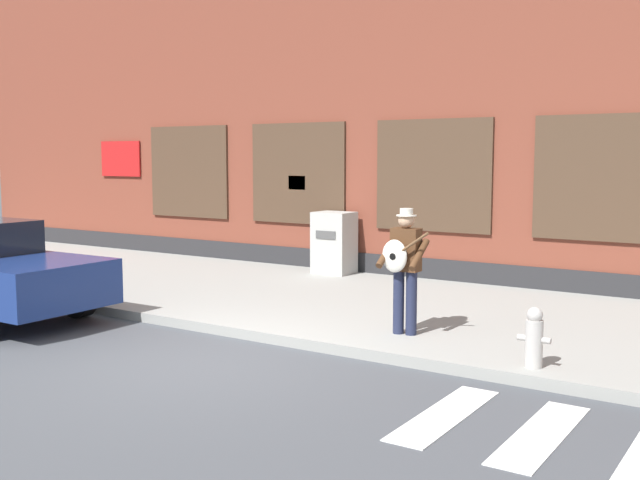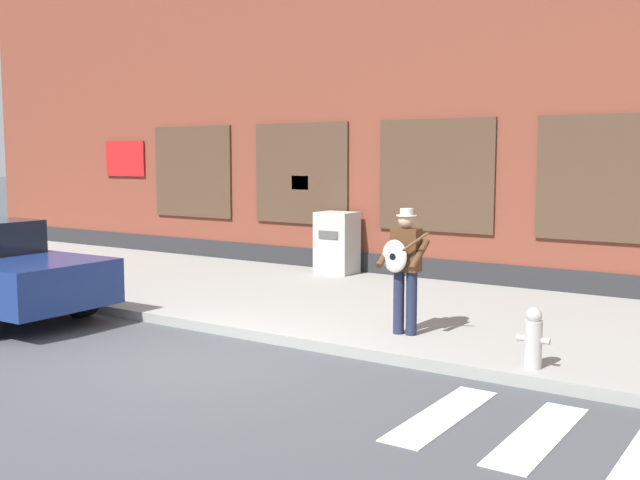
{
  "view_description": "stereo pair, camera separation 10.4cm",
  "coord_description": "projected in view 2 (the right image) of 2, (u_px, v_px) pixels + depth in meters",
  "views": [
    {
      "loc": [
        6.16,
        -6.76,
        2.54
      ],
      "look_at": [
        0.74,
        1.49,
        1.44
      ],
      "focal_mm": 42.0,
      "sensor_mm": 36.0,
      "label": 1
    },
    {
      "loc": [
        6.24,
        -6.71,
        2.54
      ],
      "look_at": [
        0.74,
        1.49,
        1.44
      ],
      "focal_mm": 42.0,
      "sensor_mm": 36.0,
      "label": 2
    }
  ],
  "objects": [
    {
      "name": "fire_hydrant",
      "position": [
        533.0,
        338.0,
        8.49
      ],
      "size": [
        0.38,
        0.2,
        0.7
      ],
      "color": "#B2ADA8",
      "rests_on": "sidewalk"
    },
    {
      "name": "sidewalk",
      "position": [
        364.0,
        305.0,
        12.49
      ],
      "size": [
        28.0,
        5.43,
        0.15
      ],
      "color": "gray",
      "rests_on": "ground"
    },
    {
      "name": "busker",
      "position": [
        404.0,
        263.0,
        10.02
      ],
      "size": [
        0.71,
        0.53,
        1.71
      ],
      "color": "#1E233D",
      "rests_on": "sidewalk"
    },
    {
      "name": "ground_plane",
      "position": [
        204.0,
        363.0,
        9.27
      ],
      "size": [
        160.0,
        160.0,
        0.0
      ],
      "primitive_type": "plane",
      "color": "#424449"
    },
    {
      "name": "building_backdrop",
      "position": [
        477.0,
        103.0,
        15.98
      ],
      "size": [
        28.0,
        4.06,
        7.38
      ],
      "color": "brown",
      "rests_on": "ground"
    },
    {
      "name": "utility_box",
      "position": [
        337.0,
        243.0,
        15.39
      ],
      "size": [
        0.77,
        0.65,
        1.27
      ],
      "color": "#ADADA8",
      "rests_on": "sidewalk"
    }
  ]
}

